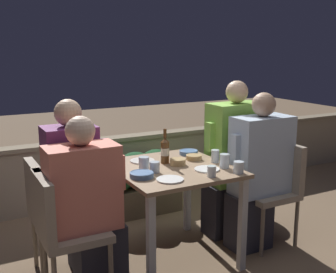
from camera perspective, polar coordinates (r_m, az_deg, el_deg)
ground_plane at (r=3.46m, az=0.54°, el=-16.06°), size 16.00×16.00×0.00m
parapet_wall at (r=4.55m, az=-8.17°, el=-4.37°), size 9.00×0.18×0.69m
dining_table at (r=3.20m, az=0.56°, el=-5.91°), size 0.84×0.89×0.75m
planter_hedge at (r=4.19m, az=-4.23°, el=-5.77°), size 0.83×0.47×0.62m
chair_left_near at (r=2.83m, az=-14.44°, el=-11.35°), size 0.43×0.42×0.85m
person_coral_top at (r=2.85m, az=-10.69°, el=-9.32°), size 0.52×0.26×1.21m
chair_left_far at (r=3.12m, az=-15.67°, el=-9.20°), size 0.43×0.42×0.85m
person_purple_stripe at (r=3.12m, az=-12.35°, el=-6.58°), size 0.47×0.26×1.28m
chair_right_near at (r=3.64m, az=14.27°, el=-6.00°), size 0.43×0.42×0.85m
person_blue_shirt at (r=3.49m, az=12.03°, el=-4.72°), size 0.52×0.26×1.28m
chair_right_far at (r=3.85m, az=10.85°, el=-4.84°), size 0.43×0.42×0.85m
person_green_blouse at (r=3.70m, az=8.65°, el=-3.01°), size 0.52×0.26×1.35m
beer_bottle at (r=3.25m, az=-0.40°, el=-1.86°), size 0.07×0.07×0.27m
plate_0 at (r=2.86m, az=0.27°, el=-5.84°), size 0.19×0.19×0.01m
plate_1 at (r=3.32m, az=-3.49°, el=-3.30°), size 0.19×0.19×0.01m
plate_2 at (r=3.10m, az=5.29°, el=-4.43°), size 0.19×0.19×0.01m
bowl_0 at (r=3.37m, az=3.54°, el=-2.77°), size 0.13×0.13×0.04m
bowl_1 at (r=2.92m, az=-3.58°, el=-5.15°), size 0.17×0.17×0.04m
bowl_2 at (r=3.53m, az=2.81°, el=-2.11°), size 0.16×0.16×0.03m
bowl_3 at (r=3.21m, az=1.33°, el=-3.40°), size 0.12×0.12×0.05m
glass_cup_0 at (r=3.16m, az=7.66°, el=-3.30°), size 0.07×0.07×0.11m
glass_cup_1 at (r=3.09m, az=-3.28°, el=-3.64°), size 0.08×0.08×0.10m
glass_cup_2 at (r=3.02m, az=-1.82°, el=-4.17°), size 0.07×0.07×0.08m
glass_cup_3 at (r=3.05m, az=9.54°, el=-4.14°), size 0.07×0.07×0.09m
glass_cup_4 at (r=3.30m, az=6.41°, el=-2.65°), size 0.06×0.06×0.10m
glass_cup_5 at (r=2.94m, az=5.93°, el=-4.71°), size 0.06×0.06×0.08m
potted_plant at (r=4.40m, az=8.21°, el=-3.81°), size 0.39×0.39×0.71m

